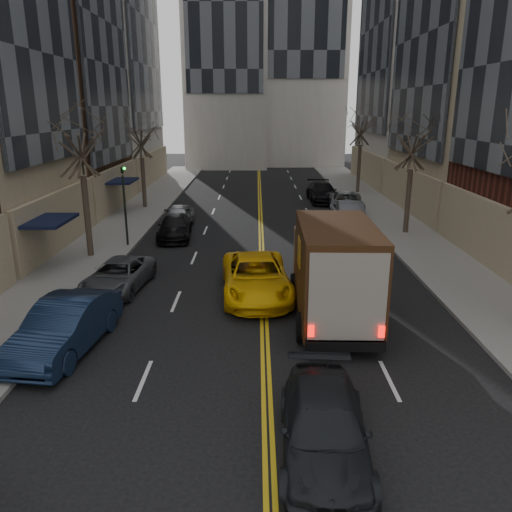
{
  "coord_description": "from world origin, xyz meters",
  "views": [
    {
      "loc": [
        -0.28,
        -4.56,
        7.44
      ],
      "look_at": [
        -0.3,
        12.97,
        2.2
      ],
      "focal_mm": 35.0,
      "sensor_mm": 36.0,
      "label": 1
    }
  ],
  "objects_px": {
    "taxi": "(256,277)",
    "pedestrian": "(306,256)",
    "observer_sedan": "(324,428)",
    "ups_truck": "(333,272)"
  },
  "relations": [
    {
      "from": "observer_sedan",
      "to": "pedestrian",
      "type": "height_order",
      "value": "pedestrian"
    },
    {
      "from": "taxi",
      "to": "pedestrian",
      "type": "distance_m",
      "value": 3.88
    },
    {
      "from": "taxi",
      "to": "pedestrian",
      "type": "xyz_separation_m",
      "value": [
        2.33,
        3.11,
        -0.02
      ]
    },
    {
      "from": "ups_truck",
      "to": "taxi",
      "type": "bearing_deg",
      "value": 139.63
    },
    {
      "from": "ups_truck",
      "to": "taxi",
      "type": "relative_size",
      "value": 1.17
    },
    {
      "from": "ups_truck",
      "to": "pedestrian",
      "type": "distance_m",
      "value": 5.66
    },
    {
      "from": "ups_truck",
      "to": "observer_sedan",
      "type": "height_order",
      "value": "ups_truck"
    },
    {
      "from": "taxi",
      "to": "pedestrian",
      "type": "relative_size",
      "value": 3.7
    },
    {
      "from": "ups_truck",
      "to": "taxi",
      "type": "height_order",
      "value": "ups_truck"
    },
    {
      "from": "observer_sedan",
      "to": "taxi",
      "type": "distance_m",
      "value": 9.97
    }
  ]
}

